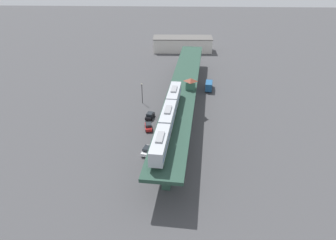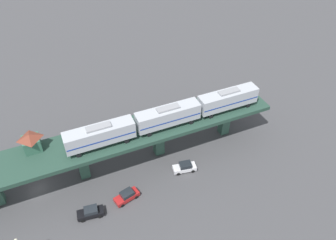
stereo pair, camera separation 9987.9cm
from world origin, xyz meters
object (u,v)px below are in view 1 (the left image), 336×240
street_car_red (148,126)px  street_car_white (147,150)px  street_car_black (150,116)px  street_lamp (142,91)px  subway_train (168,116)px  signal_hut (191,83)px  delivery_truck (209,85)px  warehouse_building (183,44)px

street_car_red → street_car_white: bearing=-86.3°
street_car_black → street_lamp: street_lamp is taller
subway_train → street_car_red: subway_train is taller
street_car_black → subway_train: bearing=-71.3°
signal_hut → street_car_black: (-12.03, -5.01, -8.53)m
street_car_white → street_car_black: same height
signal_hut → street_car_red: 18.67m
subway_train → street_lamp: size_ratio=5.37×
subway_train → delivery_truck: subway_train is taller
street_car_red → warehouse_building: bearing=83.0°
subway_train → delivery_truck: 44.01m
subway_train → street_car_red: 15.92m
street_car_black → street_car_white: bearing=-87.1°
signal_hut → street_car_black: 15.57m
warehouse_building → delivery_truck: bearing=-79.2°
street_car_red → signal_hut: bearing=44.3°
signal_hut → delivery_truck: (7.24, 18.04, -7.71)m
warehouse_building → subway_train: bearing=-92.4°
warehouse_building → street_car_white: bearing=-95.6°
delivery_truck → street_lamp: size_ratio=1.07×
delivery_truck → street_lamp: 25.87m
street_car_red → street_lamp: (-3.56, 17.43, 3.17)m
signal_hut → warehouse_building: size_ratio=0.12×
signal_hut → delivery_truck: 20.91m
signal_hut → street_car_black: bearing=-157.4°
signal_hut → warehouse_building: bearing=91.8°
subway_train → warehouse_building: size_ratio=1.30×
street_car_white → warehouse_building: size_ratio=0.16×
street_car_red → delivery_truck: (19.12, 29.65, 0.82)m
street_car_black → delivery_truck: delivery_truck is taller
subway_train → signal_hut: (5.92, 23.10, -0.74)m
street_car_white → subway_train: bearing=8.6°
street_car_red → street_car_black: (-0.15, 6.60, 0.00)m
street_car_red → warehouse_building: size_ratio=0.16×
subway_train → signal_hut: subway_train is taller
subway_train → delivery_truck: (13.16, 41.14, -8.45)m
street_lamp → warehouse_building: (13.29, 61.25, -0.70)m
street_car_white → street_car_red: bearing=93.7°
warehouse_building → street_lamp: bearing=-102.2°
street_car_black → warehouse_building: (9.88, 72.09, 2.47)m
delivery_truck → subway_train: bearing=-107.7°
street_car_red → delivery_truck: size_ratio=0.62×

